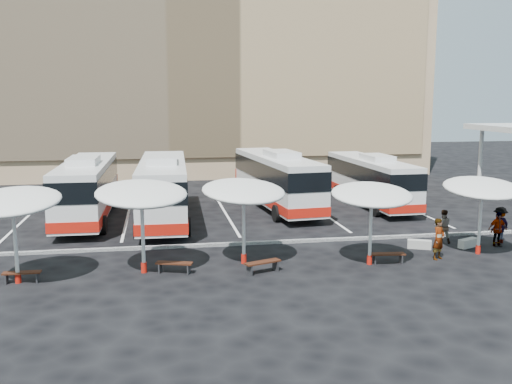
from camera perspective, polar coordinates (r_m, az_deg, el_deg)
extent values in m
plane|color=black|center=(27.64, -0.98, -5.57)|extent=(120.00, 120.00, 0.00)
cube|color=tan|center=(58.77, -6.01, 14.61)|extent=(42.00, 18.00, 25.00)
cube|color=tan|center=(49.69, -5.25, 15.00)|extent=(40.00, 0.30, 20.00)
cylinder|color=silver|center=(46.42, 21.52, 2.90)|extent=(0.30, 0.30, 4.80)
cube|color=black|center=(28.10, -1.14, -5.16)|extent=(34.00, 0.25, 0.15)
cube|color=white|center=(35.99, -22.34, -2.74)|extent=(0.15, 12.00, 0.01)
cube|color=white|center=(35.17, -12.75, -2.53)|extent=(0.15, 12.00, 0.01)
cube|color=white|center=(35.36, -2.99, -2.24)|extent=(0.15, 12.00, 0.01)
cube|color=white|center=(36.54, 6.40, -1.91)|extent=(0.15, 12.00, 0.01)
cube|color=white|center=(38.63, 14.98, -1.55)|extent=(0.15, 12.00, 0.01)
cube|color=silver|center=(35.02, -16.52, 0.47)|extent=(2.64, 11.95, 2.98)
cube|color=black|center=(34.94, -16.57, 1.44)|extent=(2.70, 12.01, 1.09)
cube|color=#B6180D|center=(35.20, -16.44, -1.28)|extent=(2.70, 12.01, 0.55)
cube|color=#B6180D|center=(40.98, -15.43, 0.73)|extent=(2.55, 0.23, 1.39)
cube|color=silver|center=(33.83, -16.87, 3.04)|extent=(1.63, 3.00, 0.40)
cylinder|color=black|center=(38.82, -17.60, -0.88)|extent=(0.36, 1.00, 0.99)
cylinder|color=black|center=(38.53, -13.95, -0.80)|extent=(0.36, 1.00, 0.99)
cylinder|color=black|center=(31.62, -19.54, -3.28)|extent=(0.36, 1.00, 0.99)
cylinder|color=black|center=(31.26, -15.05, -3.20)|extent=(0.36, 1.00, 0.99)
cube|color=silver|center=(33.63, -9.28, 0.48)|extent=(2.94, 12.35, 3.07)
cube|color=black|center=(33.54, -9.30, 1.52)|extent=(3.01, 12.42, 1.13)
cube|color=#B6180D|center=(33.82, -9.22, -1.40)|extent=(3.01, 12.42, 0.56)
cube|color=#B6180D|center=(39.81, -9.08, 0.76)|extent=(2.62, 0.29, 1.43)
cube|color=silver|center=(32.39, -9.39, 3.25)|extent=(1.73, 3.12, 0.41)
cylinder|color=black|center=(37.45, -11.07, -0.96)|extent=(0.39, 1.03, 1.02)
cylinder|color=black|center=(37.40, -7.15, -0.87)|extent=(0.39, 1.03, 1.02)
cylinder|color=black|center=(29.95, -11.80, -3.59)|extent=(0.39, 1.03, 1.02)
cylinder|color=black|center=(29.88, -6.89, -3.48)|extent=(0.39, 1.03, 1.02)
cube|color=silver|center=(37.03, 2.06, 1.34)|extent=(3.71, 12.16, 2.99)
cube|color=black|center=(36.95, 2.07, 2.26)|extent=(3.77, 12.23, 1.10)
cube|color=#B6180D|center=(37.20, 2.05, -0.33)|extent=(3.77, 12.23, 0.55)
cube|color=#B6180D|center=(42.82, -0.39, 1.44)|extent=(2.56, 0.46, 1.40)
cube|color=silver|center=(35.89, 2.57, 3.81)|extent=(1.89, 3.14, 0.40)
cylinder|color=black|center=(40.23, -1.16, -0.09)|extent=(0.45, 1.03, 1.00)
cylinder|color=black|center=(40.92, 2.22, 0.07)|extent=(0.45, 1.03, 1.00)
cylinder|color=black|center=(33.16, 2.10, -2.15)|extent=(0.45, 1.03, 1.00)
cylinder|color=black|center=(33.99, 6.11, -1.91)|extent=(0.45, 1.03, 1.00)
cube|color=silver|center=(38.82, 11.40, 1.27)|extent=(2.65, 10.94, 2.72)
cube|color=black|center=(38.75, 11.42, 2.07)|extent=(2.71, 11.00, 1.00)
cube|color=#B6180D|center=(38.98, 11.35, -0.18)|extent=(2.71, 11.00, 0.50)
cube|color=#B6180D|center=(43.91, 8.58, 1.39)|extent=(2.32, 0.26, 1.27)
cube|color=silver|center=(37.82, 12.01, 3.39)|extent=(1.54, 2.77, 0.36)
cylinder|color=black|center=(41.52, 8.18, 0.05)|extent=(0.35, 0.92, 0.91)
cylinder|color=black|center=(42.34, 11.06, 0.15)|extent=(0.35, 0.92, 0.91)
cylinder|color=black|center=(35.32, 11.95, -1.71)|extent=(0.35, 0.92, 0.91)
cylinder|color=black|center=(36.29, 15.22, -1.54)|extent=(0.35, 0.92, 0.91)
cylinder|color=silver|center=(23.96, -22.91, -4.75)|extent=(0.17, 0.17, 3.19)
cylinder|color=#B6180D|center=(24.32, -22.70, -7.91)|extent=(0.27, 0.27, 0.43)
ellipsoid|color=silver|center=(23.63, -23.17, -0.86)|extent=(4.23, 4.26, 1.09)
cylinder|color=silver|center=(23.83, -11.25, -4.15)|extent=(0.18, 0.18, 3.27)
cylinder|color=#B6180D|center=(24.20, -11.15, -7.41)|extent=(0.29, 0.29, 0.44)
ellipsoid|color=silver|center=(23.50, -11.39, -0.14)|extent=(4.45, 4.49, 1.12)
cylinder|color=silver|center=(24.69, -1.24, -3.63)|extent=(0.18, 0.18, 3.16)
cylinder|color=#B6180D|center=(25.03, -1.23, -6.68)|extent=(0.28, 0.28, 0.42)
ellipsoid|color=silver|center=(24.37, -1.25, 0.11)|extent=(4.40, 4.44, 1.08)
cylinder|color=silver|center=(25.03, 11.37, -3.78)|extent=(0.15, 0.15, 3.03)
cylinder|color=#B6180D|center=(25.36, 11.28, -6.67)|extent=(0.24, 0.24, 0.40)
ellipsoid|color=silver|center=(24.73, 11.49, -0.24)|extent=(3.71, 3.75, 1.04)
cylinder|color=silver|center=(28.15, 21.48, -2.77)|extent=(0.16, 0.16, 3.05)
cylinder|color=#B6180D|center=(28.44, 21.32, -5.38)|extent=(0.26, 0.26, 0.41)
ellipsoid|color=silver|center=(27.88, 21.68, 0.39)|extent=(3.95, 3.99, 1.04)
cube|color=black|center=(24.23, -22.39, -7.46)|extent=(1.44, 0.41, 0.06)
cube|color=black|center=(24.43, -23.68, -7.95)|extent=(0.06, 0.36, 0.38)
cube|color=black|center=(24.16, -21.02, -7.97)|extent=(0.06, 0.36, 0.38)
cube|color=black|center=(23.84, -8.18, -7.05)|extent=(1.56, 0.83, 0.06)
cube|color=black|center=(24.07, -9.57, -7.50)|extent=(0.17, 0.38, 0.40)
cube|color=black|center=(23.76, -6.75, -7.66)|extent=(0.17, 0.38, 0.40)
cube|color=black|center=(23.66, 0.68, -7.03)|extent=(1.62, 0.95, 0.06)
cube|color=black|center=(23.43, -0.65, -7.82)|extent=(0.20, 0.39, 0.42)
cube|color=black|center=(24.05, 1.96, -7.36)|extent=(0.20, 0.39, 0.42)
cube|color=black|center=(25.63, 13.06, -6.05)|extent=(1.52, 0.57, 0.06)
cube|color=black|center=(25.53, 11.76, -6.59)|extent=(0.10, 0.38, 0.39)
cube|color=black|center=(25.86, 14.31, -6.48)|extent=(0.10, 0.38, 0.39)
cube|color=gray|center=(28.51, 16.03, -5.05)|extent=(1.16, 0.80, 0.41)
cube|color=gray|center=(29.48, 20.47, -4.80)|extent=(1.17, 0.78, 0.42)
imported|color=black|center=(26.74, 17.81, -4.50)|extent=(0.81, 0.72, 1.86)
imported|color=black|center=(29.77, 18.22, -3.29)|extent=(0.95, 0.82, 1.69)
imported|color=black|center=(30.07, 23.00, -3.45)|extent=(1.01, 0.48, 1.68)
imported|color=black|center=(30.72, 23.19, -3.06)|extent=(1.34, 1.04, 1.83)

